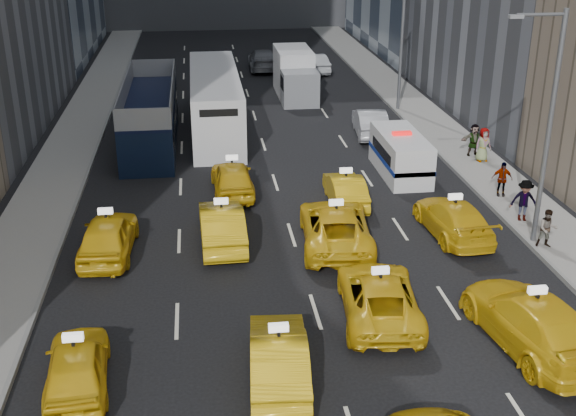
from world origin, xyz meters
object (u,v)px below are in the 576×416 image
Objects in this scene: city_bus at (215,102)px; box_truck at (295,74)px; double_decker at (150,112)px; nypd_van at (400,155)px.

box_truck is (5.71, 7.32, -0.14)m from city_bus.
box_truck is at bearing 45.63° from city_bus.
city_bus is at bearing -126.01° from box_truck.
double_decker is 13.19m from box_truck.
nypd_van is 0.42× the size of double_decker.
nypd_van is 14.14m from double_decker.
box_truck is at bearing 101.63° from nypd_van.
nypd_van is at bearing -77.50° from box_truck.
city_bus reaches higher than box_truck.
nypd_van is 12.45m from city_bus.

